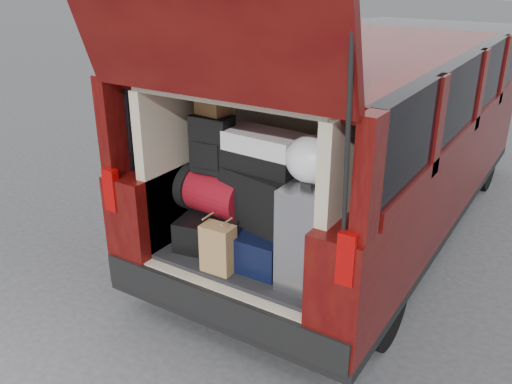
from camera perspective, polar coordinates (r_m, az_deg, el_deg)
ground at (r=4.02m, az=-1.10°, el=-14.33°), size 80.00×80.00×0.00m
minivan at (r=5.08m, az=10.48°, el=5.16°), size 1.90×5.35×2.77m
load_floor at (r=4.05m, az=1.04°, el=-9.24°), size 1.24×1.05×0.55m
black_hardshell at (r=3.96m, az=-4.32°, el=-3.69°), size 0.51×0.63×0.22m
navy_hardshell at (r=3.73m, az=0.75°, el=-5.25°), size 0.47×0.57×0.24m
silver_roller at (r=3.39m, az=5.81°, el=-4.35°), size 0.28×0.45×0.67m
kraft_bag at (r=3.56m, az=-4.01°, el=-5.95°), size 0.22×0.14×0.33m
red_duffel at (r=3.84m, az=-4.22°, el=-0.04°), size 0.53×0.37×0.33m
black_soft_case at (r=3.63m, az=0.68°, el=-0.53°), size 0.59×0.43×0.39m
backpack at (r=3.71m, az=-4.62°, el=5.06°), size 0.29×0.19×0.40m
twotone_duffel at (r=3.55m, az=0.63°, el=4.42°), size 0.58×0.32×0.25m
grocery_sack_lower at (r=3.67m, az=-4.49°, el=9.60°), size 0.22×0.19×0.19m
plastic_bag_right at (r=3.22m, az=6.02°, el=3.42°), size 0.38×0.36×0.29m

